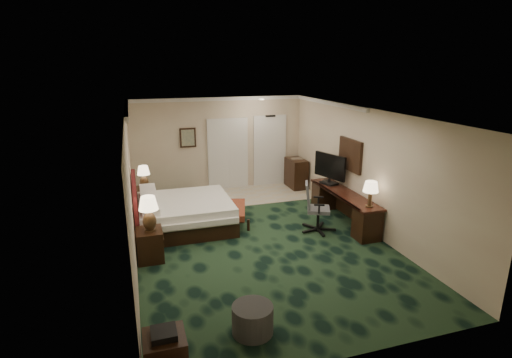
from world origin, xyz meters
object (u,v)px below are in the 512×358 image
object	(u,v)px
nightstand_near	(150,245)
side_table	(165,355)
lamp_far	(144,177)
desk_chair	(319,207)
ottoman	(253,319)
desk	(343,207)
tv	(330,169)
lamp_near	(149,214)
bed_bench	(236,215)
nightstand_far	(144,200)
minibar	(296,173)
bed	(185,214)

from	to	relation	value
nightstand_near	side_table	world-z (taller)	nightstand_near
lamp_far	desk_chair	bearing A→B (deg)	-33.17
ottoman	desk	bearing A→B (deg)	45.18
lamp_far	tv	bearing A→B (deg)	-16.97
lamp_near	desk_chair	distance (m)	3.66
desk_chair	desk	bearing A→B (deg)	44.54
lamp_far	desk	size ratio (longest dim) A/B	0.23
bed_bench	desk_chair	distance (m)	1.94
nightstand_far	desk_chair	bearing A→B (deg)	-33.18
nightstand_near	desk_chair	bearing A→B (deg)	4.49
nightstand_far	lamp_near	distance (m)	2.77
ottoman	minibar	xyz separation A→B (m)	(3.22, 6.11, 0.23)
side_table	ottoman	bearing A→B (deg)	19.78
ottoman	tv	distance (m)	5.16
bed_bench	ottoman	distance (m)	3.98
bed	nightstand_far	bearing A→B (deg)	123.59
lamp_far	side_table	world-z (taller)	lamp_far
bed	tv	xyz separation A→B (m)	(3.56, -0.07, 0.79)
bed	lamp_far	distance (m)	1.62
side_table	bed_bench	bearing A→B (deg)	65.29
bed	tv	bearing A→B (deg)	-1.20
side_table	lamp_near	bearing A→B (deg)	89.78
nightstand_far	lamp_far	xyz separation A→B (m)	(0.03, -0.02, 0.60)
lamp_far	desk_chair	size ratio (longest dim) A/B	0.52
nightstand_far	desk_chair	distance (m)	4.36
ottoman	minibar	distance (m)	6.91
lamp_near	desk_chair	world-z (taller)	lamp_near
lamp_near	ottoman	world-z (taller)	lamp_near
nightstand_near	side_table	bearing A→B (deg)	-89.69
bed_bench	tv	distance (m)	2.58
nightstand_far	bed_bench	size ratio (longest dim) A/B	0.52
desk	bed_bench	bearing A→B (deg)	164.51
lamp_near	desk	world-z (taller)	lamp_near
desk_chair	minibar	world-z (taller)	desk_chair
lamp_near	ottoman	size ratio (longest dim) A/B	1.16
bed_bench	desk_chair	size ratio (longest dim) A/B	1.08
nightstand_far	desk_chair	size ratio (longest dim) A/B	0.56
tv	minibar	world-z (taller)	tv
bed_bench	minibar	xyz separation A→B (m)	(2.44, 2.20, 0.23)
desk	minibar	bearing A→B (deg)	89.76
nightstand_far	tv	xyz separation A→B (m)	(4.42, -1.36, 0.80)
side_table	nightstand_near	bearing A→B (deg)	90.31
minibar	desk_chair	bearing A→B (deg)	-104.27
desk_chair	bed	bearing A→B (deg)	-177.39
lamp_far	desk_chair	xyz separation A→B (m)	(3.61, -2.36, -0.36)
nightstand_far	desk	distance (m)	4.91
minibar	bed	bearing A→B (deg)	-150.02
tv	bed	bearing A→B (deg)	160.37
minibar	ottoman	bearing A→B (deg)	-117.82
side_table	desk	bearing A→B (deg)	39.63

